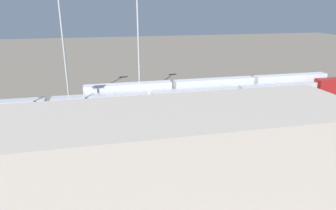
% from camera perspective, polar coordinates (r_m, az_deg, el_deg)
% --- Properties ---
extents(ground_plane, '(400.00, 400.00, 0.00)m').
position_cam_1_polar(ground_plane, '(70.67, -0.57, -2.03)').
color(ground_plane, '#60594F').
extents(track_bed_0, '(140.00, 2.80, 0.12)m').
position_cam_1_polar(track_bed_0, '(82.26, -2.47, 0.93)').
color(track_bed_0, '#4C443D').
rests_on(track_bed_0, ground_plane).
extents(track_bed_1, '(140.00, 2.80, 0.12)m').
position_cam_1_polar(track_bed_1, '(77.58, -1.78, -0.13)').
color(track_bed_1, '#3D3833').
rests_on(track_bed_1, ground_plane).
extents(track_bed_2, '(140.00, 2.80, 0.12)m').
position_cam_1_polar(track_bed_2, '(72.94, -1.00, -1.33)').
color(track_bed_2, '#3D3833').
rests_on(track_bed_2, ground_plane).
extents(track_bed_3, '(140.00, 2.80, 0.12)m').
position_cam_1_polar(track_bed_3, '(68.36, -0.11, -2.69)').
color(track_bed_3, '#4C443D').
rests_on(track_bed_3, ground_plane).
extents(track_bed_4, '(140.00, 2.80, 0.12)m').
position_cam_1_polar(track_bed_4, '(63.84, 0.90, -4.24)').
color(track_bed_4, '#4C443D').
rests_on(track_bed_4, ground_plane).
extents(track_bed_5, '(140.00, 2.80, 0.12)m').
position_cam_1_polar(track_bed_5, '(59.39, 2.08, -6.02)').
color(track_bed_5, '#3D3833').
rests_on(track_bed_5, ground_plane).
extents(train_on_track_3, '(10.00, 3.00, 5.00)m').
position_cam_1_polar(train_on_track_3, '(67.42, -1.04, -1.09)').
color(train_on_track_3, gold).
rests_on(train_on_track_3, ground_plane).
extents(train_on_track_1, '(139.00, 3.06, 4.40)m').
position_cam_1_polar(train_on_track_1, '(76.27, -5.07, 1.05)').
color(train_on_track_1, maroon).
rests_on(train_on_track_1, ground_plane).
extents(train_on_track_5, '(119.80, 3.06, 3.80)m').
position_cam_1_polar(train_on_track_5, '(58.41, 1.24, -4.36)').
color(train_on_track_5, '#B7BABF').
rests_on(train_on_track_5, ground_plane).
extents(train_on_track_4, '(95.60, 3.00, 3.80)m').
position_cam_1_polar(train_on_track_4, '(64.68, 5.88, -2.17)').
color(train_on_track_4, '#A8AAB2').
rests_on(train_on_track_4, ground_plane).
extents(train_on_track_0, '(71.40, 3.06, 5.00)m').
position_cam_1_polar(train_on_track_0, '(86.22, 8.75, 3.29)').
color(train_on_track_0, silver).
rests_on(train_on_track_0, ground_plane).
extents(light_mast_0, '(2.80, 0.70, 27.45)m').
position_cam_1_polar(light_mast_0, '(81.31, -5.69, 13.18)').
color(light_mast_0, '#9EA0A5').
rests_on(light_mast_0, ground_plane).
extents(light_mast_2, '(2.80, 0.70, 27.83)m').
position_cam_1_polar(light_mast_2, '(80.41, -19.39, 12.37)').
color(light_mast_2, '#9EA0A5').
rests_on(light_mast_2, ground_plane).
extents(maintenance_shed, '(56.64, 14.31, 13.14)m').
position_cam_1_polar(maintenance_shed, '(35.86, -7.98, -11.75)').
color(maintenance_shed, '#9E9389').
rests_on(maintenance_shed, ground_plane).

